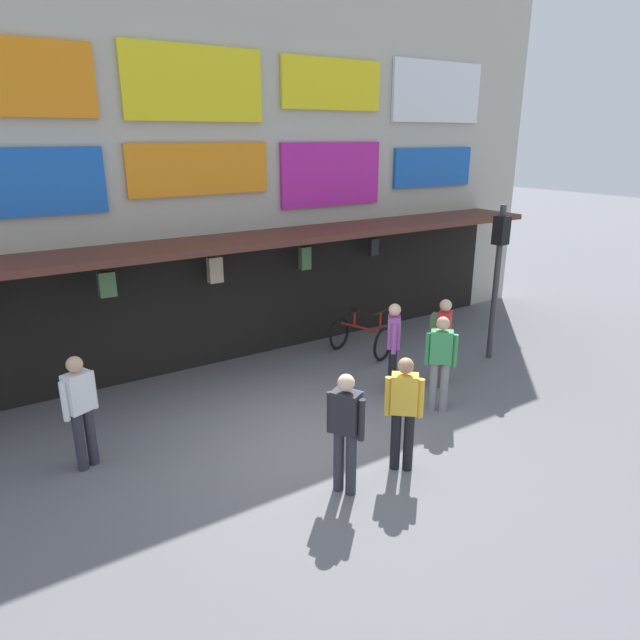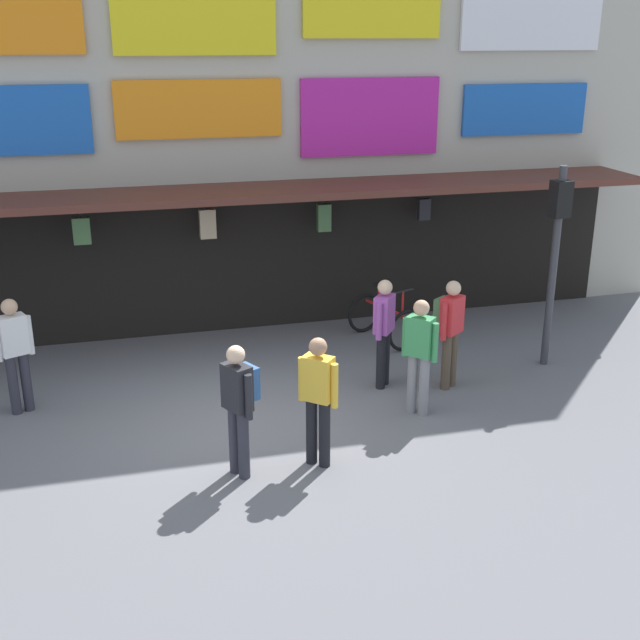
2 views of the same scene
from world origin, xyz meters
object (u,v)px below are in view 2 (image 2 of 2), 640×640
(pedestrian_in_blue, at_px, (384,327))
(pedestrian_in_white, at_px, (239,400))
(bicycle_parked, at_px, (384,320))
(pedestrian_in_black, at_px, (450,326))
(traffic_light_far, at_px, (556,235))
(pedestrian_in_red, at_px, (419,351))
(pedestrian_in_yellow, at_px, (15,349))
(pedestrian_in_green, at_px, (318,395))

(pedestrian_in_blue, height_order, pedestrian_in_white, same)
(bicycle_parked, relative_size, pedestrian_in_white, 0.80)
(pedestrian_in_blue, bearing_deg, pedestrian_in_white, -141.03)
(pedestrian_in_blue, bearing_deg, pedestrian_in_black, -16.22)
(traffic_light_far, xyz_separation_m, pedestrian_in_red, (-2.65, -1.17, -1.19))
(pedestrian_in_yellow, bearing_deg, pedestrian_in_white, -42.14)
(pedestrian_in_red, distance_m, pedestrian_in_white, 2.85)
(traffic_light_far, distance_m, pedestrian_in_blue, 3.06)
(traffic_light_far, xyz_separation_m, pedestrian_in_green, (-4.35, -2.19, -1.19))
(bicycle_parked, distance_m, pedestrian_in_blue, 1.97)
(bicycle_parked, distance_m, pedestrian_in_yellow, 6.03)
(pedestrian_in_blue, relative_size, pedestrian_in_green, 1.00)
(pedestrian_in_green, bearing_deg, bicycle_parked, 60.32)
(pedestrian_in_red, relative_size, pedestrian_in_black, 1.00)
(traffic_light_far, bearing_deg, pedestrian_in_green, -153.27)
(traffic_light_far, xyz_separation_m, pedestrian_in_blue, (-2.82, -0.17, -1.19))
(traffic_light_far, relative_size, pedestrian_in_black, 1.90)
(pedestrian_in_red, bearing_deg, pedestrian_in_blue, 99.61)
(traffic_light_far, distance_m, pedestrian_in_yellow, 8.13)
(pedestrian_in_blue, distance_m, pedestrian_in_red, 1.02)
(traffic_light_far, xyz_separation_m, bicycle_parked, (-2.18, 1.61, -1.75))
(bicycle_parked, distance_m, pedestrian_in_green, 4.42)
(pedestrian_in_yellow, bearing_deg, traffic_light_far, -2.01)
(bicycle_parked, relative_size, pedestrian_in_yellow, 0.80)
(pedestrian_in_blue, xyz_separation_m, pedestrian_in_white, (-2.49, -2.02, 0.04))
(pedestrian_in_white, bearing_deg, bicycle_parked, 50.52)
(pedestrian_in_green, xyz_separation_m, pedestrian_in_black, (2.47, 1.75, 0.04))
(pedestrian_in_red, height_order, pedestrian_in_yellow, same)
(pedestrian_in_white, relative_size, pedestrian_in_black, 1.00)
(bicycle_parked, bearing_deg, pedestrian_in_white, -129.48)
(bicycle_parked, distance_m, pedestrian_in_red, 2.88)
(pedestrian_in_white, distance_m, pedestrian_in_yellow, 3.67)
(bicycle_parked, relative_size, pedestrian_in_black, 0.80)
(pedestrian_in_blue, bearing_deg, traffic_light_far, 3.36)
(pedestrian_in_black, bearing_deg, bicycle_parked, 98.33)
(pedestrian_in_blue, distance_m, pedestrian_in_white, 3.21)
(pedestrian_in_white, bearing_deg, pedestrian_in_blue, 38.97)
(pedestrian_in_blue, distance_m, pedestrian_in_yellow, 5.23)
(bicycle_parked, xyz_separation_m, pedestrian_in_blue, (-0.63, -1.78, 0.55))
(pedestrian_in_green, bearing_deg, pedestrian_in_black, 35.39)
(pedestrian_in_blue, relative_size, pedestrian_in_white, 1.00)
(pedestrian_in_green, distance_m, pedestrian_in_red, 1.99)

